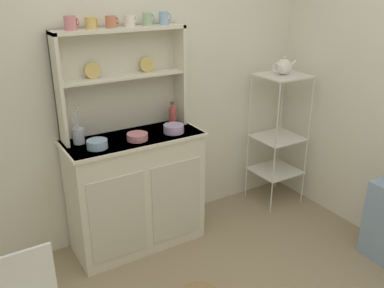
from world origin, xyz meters
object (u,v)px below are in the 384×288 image
(bakers_rack, at_px, (279,128))
(cup_rose_0, at_px, (70,23))
(hutch_cabinet, at_px, (136,190))
(hutch_shelf_unit, at_px, (121,73))
(jam_bottle, at_px, (172,115))
(utensil_jar, at_px, (78,135))
(bowl_mixing_large, at_px, (97,144))
(porcelain_teapot, at_px, (283,67))

(bakers_rack, xyz_separation_m, cup_rose_0, (-1.73, 0.16, 0.98))
(hutch_cabinet, xyz_separation_m, hutch_shelf_unit, (0.00, 0.16, 0.88))
(bakers_rack, bearing_deg, jam_bottle, 172.96)
(utensil_jar, bearing_deg, hutch_cabinet, -11.69)
(bakers_rack, height_order, cup_rose_0, cup_rose_0)
(bowl_mixing_large, xyz_separation_m, jam_bottle, (0.67, 0.16, 0.05))
(cup_rose_0, bearing_deg, bowl_mixing_large, -78.50)
(bakers_rack, height_order, bowl_mixing_large, bakers_rack)
(hutch_shelf_unit, height_order, utensil_jar, hutch_shelf_unit)
(hutch_shelf_unit, height_order, porcelain_teapot, hutch_shelf_unit)
(bakers_rack, height_order, porcelain_teapot, porcelain_teapot)
(bakers_rack, relative_size, jam_bottle, 6.53)
(hutch_cabinet, relative_size, bowl_mixing_large, 7.25)
(jam_bottle, distance_m, utensil_jar, 0.75)
(hutch_cabinet, height_order, cup_rose_0, cup_rose_0)
(hutch_cabinet, distance_m, utensil_jar, 0.63)
(cup_rose_0, bearing_deg, hutch_shelf_unit, 7.13)
(cup_rose_0, distance_m, jam_bottle, 1.02)
(bowl_mixing_large, relative_size, jam_bottle, 0.75)
(porcelain_teapot, bearing_deg, cup_rose_0, 174.65)
(utensil_jar, bearing_deg, jam_bottle, 0.66)
(cup_rose_0, bearing_deg, jam_bottle, -2.90)
(hutch_cabinet, height_order, bowl_mixing_large, bowl_mixing_large)
(jam_bottle, xyz_separation_m, utensil_jar, (-0.75, -0.01, -0.02))
(bakers_rack, bearing_deg, hutch_shelf_unit, 171.68)
(bakers_rack, distance_m, porcelain_teapot, 0.55)
(porcelain_teapot, bearing_deg, hutch_shelf_unit, 171.67)
(jam_bottle, height_order, porcelain_teapot, porcelain_teapot)
(bakers_rack, relative_size, bowl_mixing_large, 8.66)
(hutch_cabinet, bearing_deg, utensil_jar, 168.31)
(porcelain_teapot, bearing_deg, hutch_cabinet, 178.38)
(bakers_rack, height_order, jam_bottle, bakers_rack)
(hutch_cabinet, distance_m, porcelain_teapot, 1.61)
(jam_bottle, relative_size, porcelain_teapot, 0.82)
(jam_bottle, bearing_deg, bakers_rack, -7.04)
(hutch_cabinet, height_order, jam_bottle, jam_bottle)
(bakers_rack, xyz_separation_m, utensil_jar, (-1.77, 0.12, 0.24))
(bakers_rack, relative_size, utensil_jar, 4.78)
(utensil_jar, bearing_deg, hutch_shelf_unit, 13.00)
(hutch_shelf_unit, distance_m, utensil_jar, 0.54)
(hutch_shelf_unit, relative_size, cup_rose_0, 10.38)
(bakers_rack, relative_size, cup_rose_0, 13.31)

